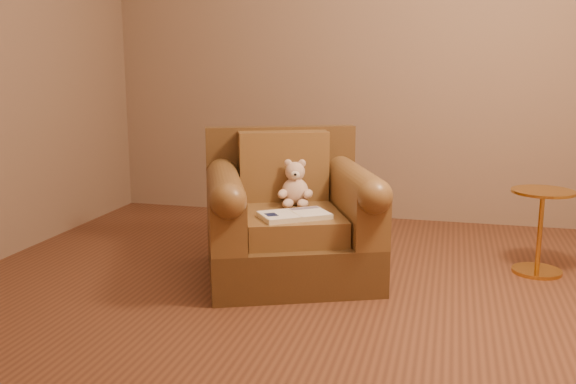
# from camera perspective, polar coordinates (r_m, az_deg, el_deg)

# --- Properties ---
(floor) EXTENTS (4.00, 4.00, 0.00)m
(floor) POSITION_cam_1_polar(r_m,az_deg,el_deg) (3.09, 2.11, -10.77)
(floor) COLOR brown
(floor) RESTS_ON ground
(armchair) EXTENTS (1.14, 1.12, 0.80)m
(armchair) POSITION_cam_1_polar(r_m,az_deg,el_deg) (3.55, 0.09, -2.56)
(armchair) COLOR #53371B
(armchair) RESTS_ON floor
(teddy_bear) EXTENTS (0.19, 0.22, 0.26)m
(teddy_bear) POSITION_cam_1_polar(r_m,az_deg,el_deg) (3.59, 0.64, 0.38)
(teddy_bear) COLOR beige
(teddy_bear) RESTS_ON armchair
(guidebook) EXTENTS (0.41, 0.37, 0.03)m
(guidebook) POSITION_cam_1_polar(r_m,az_deg,el_deg) (3.31, 0.57, -2.07)
(guidebook) COLOR beige
(guidebook) RESTS_ON armchair
(side_table) EXTENTS (0.34, 0.34, 0.48)m
(side_table) POSITION_cam_1_polar(r_m,az_deg,el_deg) (3.85, 21.50, -3.07)
(side_table) COLOR gold
(side_table) RESTS_ON floor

